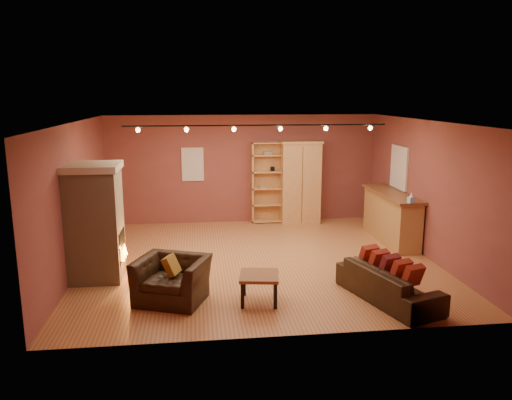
{
  "coord_description": "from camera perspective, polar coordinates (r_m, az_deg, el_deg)",
  "views": [
    {
      "loc": [
        -1.21,
        -9.59,
        3.32
      ],
      "look_at": [
        -0.03,
        0.2,
        1.22
      ],
      "focal_mm": 35.0,
      "sensor_mm": 36.0,
      "label": 1
    }
  ],
  "objects": [
    {
      "name": "right_window",
      "position": [
        12.06,
        16.04,
        3.59
      ],
      "size": [
        0.05,
        0.9,
        1.0
      ],
      "primitive_type": "cube",
      "color": "silver",
      "rests_on": "right_wall"
    },
    {
      "name": "ceiling",
      "position": [
        9.68,
        0.3,
        8.94
      ],
      "size": [
        7.0,
        7.0,
        0.0
      ],
      "primitive_type": "plane",
      "rotation": [
        3.14,
        0.0,
        0.0
      ],
      "color": "brown",
      "rests_on": "back_wall"
    },
    {
      "name": "track_rail",
      "position": [
        9.88,
        0.15,
        8.34
      ],
      "size": [
        5.2,
        0.09,
        0.13
      ],
      "color": "black",
      "rests_on": "ceiling"
    },
    {
      "name": "right_wall",
      "position": [
        10.86,
        18.95,
        1.18
      ],
      "size": [
        0.02,
        6.5,
        2.8
      ],
      "primitive_type": "cube",
      "color": "brown",
      "rests_on": "floor"
    },
    {
      "name": "tissue_box",
      "position": [
        10.7,
        17.31,
        0.16
      ],
      "size": [
        0.12,
        0.12,
        0.21
      ],
      "rotation": [
        0.0,
        0.0,
        0.19
      ],
      "color": "#92CCE9",
      "rests_on": "bar_counter"
    },
    {
      "name": "coffee_table",
      "position": [
        8.15,
        0.37,
        -8.95
      ],
      "size": [
        0.71,
        0.71,
        0.47
      ],
      "rotation": [
        0.0,
        0.0,
        -0.15
      ],
      "color": "brown",
      "rests_on": "floor"
    },
    {
      "name": "bookcase",
      "position": [
        13.05,
        1.34,
        2.12
      ],
      "size": [
        0.87,
        0.34,
        2.12
      ],
      "color": "tan",
      "rests_on": "floor"
    },
    {
      "name": "back_window",
      "position": [
        12.94,
        -7.25,
        4.07
      ],
      "size": [
        0.56,
        0.04,
        0.86
      ],
      "primitive_type": "cube",
      "color": "silver",
      "rests_on": "back_wall"
    },
    {
      "name": "left_wall",
      "position": [
        10.04,
        -19.94,
        0.27
      ],
      "size": [
        0.02,
        6.5,
        2.8
      ],
      "primitive_type": "cube",
      "color": "brown",
      "rests_on": "floor"
    },
    {
      "name": "armoire",
      "position": [
        13.04,
        5.07,
        2.09
      ],
      "size": [
        1.06,
        0.61,
        2.15
      ],
      "color": "tan",
      "rests_on": "floor"
    },
    {
      "name": "floor",
      "position": [
        10.22,
        0.28,
        -6.94
      ],
      "size": [
        7.0,
        7.0,
        0.0
      ],
      "primitive_type": "plane",
      "color": "#9E6238",
      "rests_on": "ground"
    },
    {
      "name": "fireplace",
      "position": [
        9.45,
        -17.87,
        -2.41
      ],
      "size": [
        1.01,
        0.98,
        2.12
      ],
      "color": "tan",
      "rests_on": "floor"
    },
    {
      "name": "back_wall",
      "position": [
        13.04,
        -1.5,
        3.55
      ],
      "size": [
        7.0,
        0.02,
        2.8
      ],
      "primitive_type": "cube",
      "color": "brown",
      "rests_on": "floor"
    },
    {
      "name": "bar_counter",
      "position": [
        11.85,
        15.17,
        -1.8
      ],
      "size": [
        0.63,
        2.37,
        1.13
      ],
      "color": "tan",
      "rests_on": "floor"
    },
    {
      "name": "armchair",
      "position": [
        8.3,
        -9.61,
        -8.15
      ],
      "size": [
        1.28,
        1.06,
        0.96
      ],
      "rotation": [
        0.0,
        0.0,
        -0.36
      ],
      "color": "black",
      "rests_on": "floor"
    },
    {
      "name": "loveseat",
      "position": [
        8.51,
        14.92,
        -8.51
      ],
      "size": [
        1.13,
        2.02,
        0.79
      ],
      "rotation": [
        0.0,
        0.0,
        1.88
      ],
      "color": "black",
      "rests_on": "floor"
    }
  ]
}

